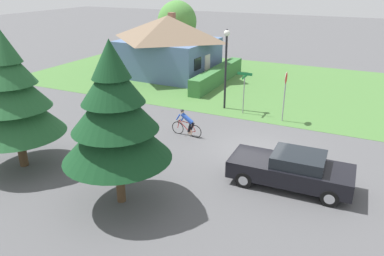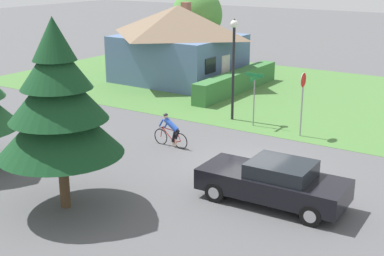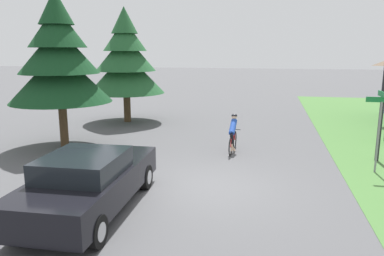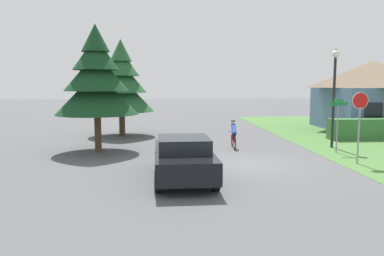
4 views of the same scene
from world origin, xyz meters
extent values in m
plane|color=#515154|center=(0.00, 0.00, 0.00)|extent=(140.00, 140.00, 0.00)
cube|color=#477538|center=(11.88, 4.00, 0.01)|extent=(16.00, 36.00, 0.01)
cube|color=slate|center=(11.38, 11.02, 1.47)|extent=(6.36, 7.21, 2.95)
pyramid|color=#75604C|center=(11.38, 11.02, 3.89)|extent=(6.87, 7.79, 1.89)
cube|color=silver|center=(11.30, 7.46, 1.00)|extent=(0.90, 0.08, 2.00)
cube|color=black|center=(9.56, 7.50, 1.62)|extent=(1.10, 0.09, 0.90)
cube|color=brown|center=(13.26, 11.68, 4.48)|extent=(0.51, 0.51, 0.80)
cube|color=#387038|center=(10.67, 6.31, 0.60)|extent=(8.63, 0.90, 1.20)
cube|color=black|center=(-2.40, -2.05, 0.65)|extent=(2.00, 4.74, 0.68)
cube|color=black|center=(-2.39, -2.33, 1.21)|extent=(1.69, 1.99, 0.45)
cylinder|color=black|center=(-3.29, -0.48, 0.33)|extent=(0.24, 0.66, 0.65)
cylinder|color=#ADADB2|center=(-3.29, -0.48, 0.33)|extent=(0.25, 0.39, 0.38)
cylinder|color=black|center=(-1.60, -0.43, 0.33)|extent=(0.24, 0.66, 0.65)
cylinder|color=#ADADB2|center=(-1.60, -0.43, 0.33)|extent=(0.25, 0.39, 0.38)
cylinder|color=black|center=(-3.19, -3.67, 0.33)|extent=(0.24, 0.66, 0.65)
cylinder|color=#ADADB2|center=(-3.19, -3.67, 0.33)|extent=(0.25, 0.39, 0.38)
cylinder|color=black|center=(-1.51, -3.62, 0.33)|extent=(0.24, 0.66, 0.65)
cylinder|color=#ADADB2|center=(-1.51, -3.62, 0.33)|extent=(0.25, 0.39, 0.38)
torus|color=black|center=(0.33, 3.32, 0.33)|extent=(0.08, 0.69, 0.69)
torus|color=black|center=(0.38, 4.38, 0.33)|extent=(0.08, 0.69, 0.69)
cylinder|color=#B21E1E|center=(0.34, 3.59, 0.46)|extent=(0.05, 0.18, 0.50)
cylinder|color=#B21E1E|center=(0.36, 3.98, 0.49)|extent=(0.07, 0.66, 0.57)
cylinder|color=#B21E1E|center=(0.36, 3.90, 0.73)|extent=(0.08, 0.78, 0.09)
cylinder|color=#B21E1E|center=(0.34, 3.49, 0.27)|extent=(0.05, 0.35, 0.15)
cylinder|color=#B21E1E|center=(0.33, 3.42, 0.52)|extent=(0.04, 0.22, 0.39)
cylinder|color=#B21E1E|center=(0.38, 4.33, 0.54)|extent=(0.04, 0.12, 0.44)
cylinder|color=black|center=(0.38, 4.29, 0.76)|extent=(0.44, 0.05, 0.02)
ellipsoid|color=black|center=(0.34, 3.51, 0.72)|extent=(0.09, 0.20, 0.05)
cylinder|color=black|center=(0.34, 3.51, 0.58)|extent=(0.12, 0.26, 0.41)
cylinder|color=black|center=(0.34, 3.67, 0.50)|extent=(0.12, 0.26, 0.56)
cylinder|color=beige|center=(0.34, 3.58, 0.24)|extent=(0.08, 0.08, 0.30)
cylinder|color=beige|center=(0.39, 3.74, 0.15)|extent=(0.17, 0.08, 0.21)
cylinder|color=#264CB2|center=(0.35, 3.81, 0.95)|extent=(0.26, 0.71, 0.56)
cylinder|color=#264CB2|center=(0.37, 4.05, 0.94)|extent=(0.08, 0.26, 0.36)
cylinder|color=#264CB2|center=(0.37, 4.33, 0.94)|extent=(0.08, 0.26, 0.36)
sphere|color=beige|center=(0.37, 4.10, 1.28)|extent=(0.19, 0.19, 0.19)
ellipsoid|color=black|center=(0.37, 4.10, 1.33)|extent=(0.22, 0.18, 0.12)
cylinder|color=gray|center=(4.65, -0.15, 1.13)|extent=(0.07, 0.07, 2.26)
cylinder|color=red|center=(4.65, -0.15, 2.52)|extent=(0.62, 0.05, 0.62)
cylinder|color=silver|center=(4.65, -0.15, 2.52)|extent=(0.66, 0.04, 0.66)
cylinder|color=black|center=(5.30, 3.66, 2.24)|extent=(0.13, 0.13, 4.48)
sphere|color=white|center=(5.30, 3.66, 4.64)|extent=(0.36, 0.36, 0.36)
cone|color=black|center=(5.30, 3.66, 4.82)|extent=(0.22, 0.22, 0.14)
cylinder|color=gray|center=(4.91, 2.31, 1.11)|extent=(0.06, 0.06, 2.21)
cube|color=#197238|center=(4.91, 2.31, 2.27)|extent=(0.90, 0.03, 0.16)
cube|color=#197238|center=(4.91, 2.31, 2.43)|extent=(0.03, 0.90, 0.16)
cylinder|color=#4C3823|center=(-6.18, 3.27, 0.88)|extent=(0.32, 0.32, 1.77)
cone|color=#143D1E|center=(-6.18, 3.27, 2.76)|extent=(3.82, 3.82, 1.98)
cone|color=#143D1E|center=(-6.18, 3.27, 3.73)|extent=(2.98, 2.98, 1.74)
cone|color=#143D1E|center=(-6.18, 3.27, 4.57)|extent=(2.14, 2.14, 1.51)
cone|color=#143D1E|center=(-6.18, 3.27, 5.28)|extent=(1.30, 1.30, 1.27)
cylinder|color=#4C3823|center=(16.69, 12.99, 1.08)|extent=(0.28, 0.28, 2.16)
ellipsoid|color=#4C893D|center=(16.69, 12.99, 3.73)|extent=(3.69, 3.69, 3.87)
camera|label=1|loc=(-15.69, -4.21, 7.69)|focal=35.00mm
camera|label=2|loc=(-16.87, -8.46, 7.33)|focal=50.00mm
camera|label=3|loc=(1.61, -9.69, 3.72)|focal=35.00mm
camera|label=4|loc=(-2.90, -14.39, 3.14)|focal=35.00mm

